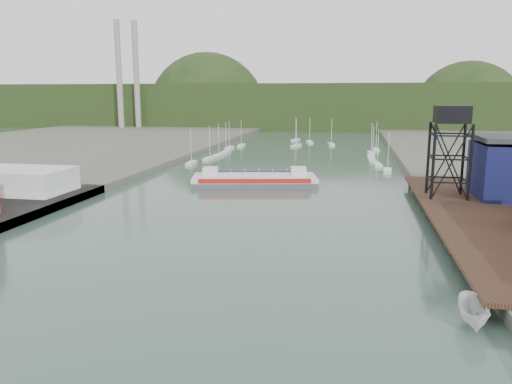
% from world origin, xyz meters
% --- Properties ---
extents(ground, '(600.00, 600.00, 0.00)m').
position_xyz_m(ground, '(0.00, 0.00, 0.00)').
color(ground, '#304B40').
rests_on(ground, ground).
extents(east_pier, '(14.00, 70.00, 2.45)m').
position_xyz_m(east_pier, '(37.00, 45.00, 1.90)').
color(east_pier, black).
rests_on(east_pier, ground).
extents(white_shed, '(18.00, 12.00, 4.50)m').
position_xyz_m(white_shed, '(-44.00, 50.00, 3.85)').
color(white_shed, silver).
rests_on(white_shed, west_quay).
extents(lift_tower, '(6.50, 6.50, 16.00)m').
position_xyz_m(lift_tower, '(35.00, 58.00, 15.65)').
color(lift_tower, black).
rests_on(lift_tower, east_pier).
extents(marina_sailboats, '(57.71, 92.65, 0.90)m').
position_xyz_m(marina_sailboats, '(0.08, 138.46, 0.35)').
color(marina_sailboats, silver).
rests_on(marina_sailboats, ground).
extents(smokestacks, '(11.20, 8.20, 60.00)m').
position_xyz_m(smokestacks, '(-106.00, 232.50, 30.00)').
color(smokestacks, gray).
rests_on(smokestacks, ground).
extents(distant_hills, '(500.00, 120.00, 80.00)m').
position_xyz_m(distant_hills, '(-3.98, 301.35, 10.38)').
color(distant_hills, '#1C3115').
rests_on(distant_hills, ground).
extents(chain_ferry, '(29.25, 16.43, 3.97)m').
position_xyz_m(chain_ferry, '(-3.14, 74.89, 1.14)').
color(chain_ferry, '#515053').
rests_on(chain_ferry, ground).
extents(motorboat, '(2.65, 6.30, 2.39)m').
position_xyz_m(motorboat, '(29.21, 9.77, 1.19)').
color(motorboat, silver).
rests_on(motorboat, ground).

